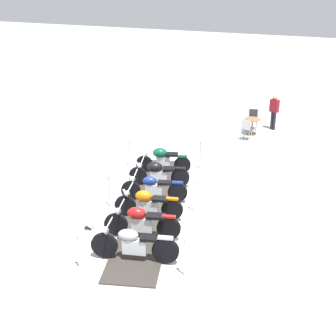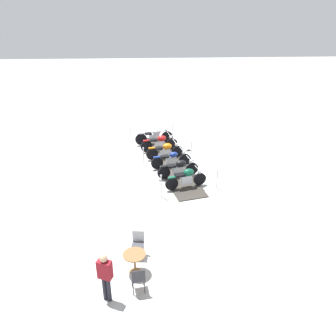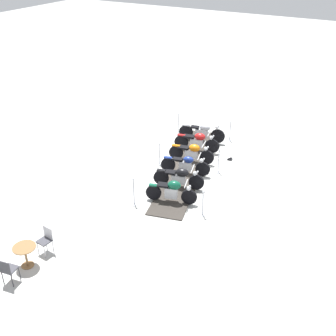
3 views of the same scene
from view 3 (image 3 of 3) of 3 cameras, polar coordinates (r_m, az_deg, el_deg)
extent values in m
plane|color=silver|center=(19.16, 2.69, 0.01)|extent=(80.00, 80.00, 0.00)
cube|color=#38332D|center=(19.15, 2.69, 0.06)|extent=(8.04, 3.24, 0.04)
cylinder|color=black|center=(16.48, 2.82, -3.86)|extent=(0.28, 0.62, 0.61)
cylinder|color=black|center=(16.73, -1.93, -3.27)|extent=(0.28, 0.62, 0.61)
cube|color=silver|center=(16.55, 0.43, -3.33)|extent=(0.32, 0.52, 0.44)
ellipsoid|color=#0F5138|center=(16.33, 0.84, -2.29)|extent=(0.48, 0.60, 0.35)
cube|color=black|center=(16.44, -0.66, -2.26)|extent=(0.43, 0.50, 0.08)
cube|color=#0F5138|center=(16.56, -1.95, -2.29)|extent=(0.22, 0.36, 0.06)
cylinder|color=silver|center=(16.35, 2.62, -3.07)|extent=(0.14, 0.26, 0.53)
cylinder|color=silver|center=(16.19, 2.42, -2.08)|extent=(0.62, 0.21, 0.04)
sphere|color=silver|center=(16.28, 2.75, -2.72)|extent=(0.18, 0.18, 0.18)
cylinder|color=black|center=(17.40, 3.79, -1.90)|extent=(0.28, 0.64, 0.63)
cylinder|color=black|center=(17.69, -0.92, -1.28)|extent=(0.28, 0.64, 0.63)
cube|color=silver|center=(17.51, 1.42, -1.48)|extent=(0.36, 0.61, 0.36)
ellipsoid|color=black|center=(17.32, 1.89, -0.61)|extent=(0.47, 0.61, 0.34)
cube|color=black|center=(17.44, 0.33, -0.56)|extent=(0.40, 0.48, 0.08)
cube|color=black|center=(17.51, -0.93, -0.30)|extent=(0.23, 0.38, 0.06)
cylinder|color=silver|center=(17.28, 3.53, -1.09)|extent=(0.15, 0.33, 0.54)
cylinder|color=silver|center=(17.13, 3.28, -0.10)|extent=(0.71, 0.22, 0.04)
sphere|color=silver|center=(17.21, 3.58, -0.72)|extent=(0.18, 0.18, 0.18)
cylinder|color=black|center=(18.37, 4.64, -0.14)|extent=(0.26, 0.64, 0.64)
cylinder|color=black|center=(18.66, 0.01, 0.45)|extent=(0.26, 0.64, 0.64)
cube|color=silver|center=(18.47, 2.31, 0.30)|extent=(0.32, 0.57, 0.39)
ellipsoid|color=navy|center=(18.30, 2.74, 1.11)|extent=(0.38, 0.51, 0.28)
cube|color=black|center=(18.41, 1.30, 1.17)|extent=(0.35, 0.48, 0.08)
cube|color=navy|center=(18.49, 0.01, 1.40)|extent=(0.21, 0.37, 0.06)
cylinder|color=silver|center=(18.25, 4.40, 0.63)|extent=(0.15, 0.33, 0.54)
cylinder|color=silver|center=(18.11, 4.18, 1.58)|extent=(0.69, 0.21, 0.04)
sphere|color=silver|center=(18.19, 4.46, 0.98)|extent=(0.18, 0.18, 0.18)
cylinder|color=black|center=(19.32, 5.18, 1.43)|extent=(0.23, 0.67, 0.66)
cylinder|color=black|center=(19.66, 1.07, 2.06)|extent=(0.23, 0.67, 0.66)
cube|color=silver|center=(19.46, 3.11, 1.86)|extent=(0.30, 0.60, 0.38)
ellipsoid|color=#D16B0F|center=(19.28, 3.54, 2.68)|extent=(0.43, 0.56, 0.34)
cube|color=black|center=(19.43, 2.08, 2.76)|extent=(0.39, 0.54, 0.08)
cube|color=#D16B0F|center=(19.50, 1.08, 3.00)|extent=(0.19, 0.38, 0.06)
cylinder|color=silver|center=(19.21, 4.97, 2.21)|extent=(0.13, 0.32, 0.56)
cylinder|color=silver|center=(19.08, 4.77, 3.15)|extent=(0.73, 0.17, 0.04)
sphere|color=silver|center=(19.15, 5.04, 2.57)|extent=(0.18, 0.18, 0.18)
cylinder|color=black|center=(20.34, 5.90, 2.91)|extent=(0.25, 0.68, 0.68)
cylinder|color=black|center=(20.65, 1.79, 3.47)|extent=(0.25, 0.68, 0.68)
cube|color=silver|center=(20.46, 3.84, 3.33)|extent=(0.31, 0.62, 0.41)
ellipsoid|color=#AD1919|center=(20.28, 4.28, 4.17)|extent=(0.45, 0.59, 0.35)
cube|color=black|center=(20.41, 2.79, 4.24)|extent=(0.42, 0.58, 0.08)
cube|color=#AD1919|center=(20.49, 1.81, 4.40)|extent=(0.20, 0.39, 0.06)
cylinder|color=silver|center=(20.23, 5.69, 3.67)|extent=(0.14, 0.34, 0.57)
cylinder|color=silver|center=(20.10, 5.49, 4.60)|extent=(0.69, 0.18, 0.04)
sphere|color=silver|center=(20.17, 5.74, 4.05)|extent=(0.18, 0.18, 0.18)
cylinder|color=black|center=(21.34, 6.61, 4.22)|extent=(0.25, 0.72, 0.71)
cylinder|color=black|center=(21.67, 2.40, 4.80)|extent=(0.25, 0.72, 0.71)
cube|color=silver|center=(21.47, 4.49, 4.62)|extent=(0.32, 0.66, 0.41)
ellipsoid|color=#B7BAC1|center=(21.31, 4.94, 5.39)|extent=(0.40, 0.58, 0.30)
cube|color=black|center=(21.43, 3.58, 5.46)|extent=(0.35, 0.45, 0.08)
cube|color=#B7BAC1|center=(21.52, 2.42, 5.74)|extent=(0.21, 0.41, 0.06)
cylinder|color=silver|center=(21.23, 6.45, 4.99)|extent=(0.13, 0.30, 0.61)
cylinder|color=silver|center=(21.10, 6.30, 5.92)|extent=(0.65, 0.17, 0.04)
sphere|color=silver|center=(21.16, 6.53, 5.38)|extent=(0.18, 0.18, 0.18)
cylinder|color=silver|center=(18.94, 6.65, -0.49)|extent=(0.31, 0.31, 0.03)
cylinder|color=silver|center=(18.70, 6.74, 0.87)|extent=(0.05, 0.05, 1.00)
sphere|color=silver|center=(18.45, 6.83, 2.34)|extent=(0.09, 0.09, 0.09)
cylinder|color=silver|center=(16.72, -4.50, -4.75)|extent=(0.34, 0.34, 0.03)
cylinder|color=silver|center=(16.43, -4.57, -3.20)|extent=(0.05, 0.05, 1.04)
sphere|color=silver|center=(16.14, -4.65, -1.53)|extent=(0.09, 0.09, 0.09)
cylinder|color=silver|center=(16.12, 4.58, -6.19)|extent=(0.29, 0.29, 0.03)
cylinder|color=silver|center=(15.85, 4.65, -4.75)|extent=(0.05, 0.05, 0.95)
sphere|color=silver|center=(15.57, 4.72, -3.18)|extent=(0.09, 0.09, 0.09)
cylinder|color=silver|center=(22.37, 1.34, 4.53)|extent=(0.30, 0.30, 0.03)
cylinder|color=silver|center=(22.15, 1.35, 5.78)|extent=(0.05, 0.05, 1.04)
sphere|color=silver|center=(21.94, 1.37, 7.12)|extent=(0.09, 0.09, 0.09)
cylinder|color=silver|center=(21.92, 8.17, 3.69)|extent=(0.30, 0.30, 0.03)
cylinder|color=silver|center=(21.73, 8.25, 4.82)|extent=(0.05, 0.05, 0.92)
sphere|color=silver|center=(21.53, 8.34, 6.02)|extent=(0.09, 0.09, 0.09)
cylinder|color=silver|center=(19.46, -1.16, 0.56)|extent=(0.33, 0.33, 0.03)
cylinder|color=silver|center=(19.22, -1.17, 1.87)|extent=(0.05, 0.05, 0.98)
sphere|color=silver|center=(18.99, -1.19, 3.28)|extent=(0.09, 0.09, 0.09)
cube|color=#333338|center=(20.09, 8.18, 1.22)|extent=(0.36, 0.27, 0.02)
cube|color=white|center=(20.03, 8.21, 1.53)|extent=(0.34, 0.30, 0.15)
cylinder|color=olive|center=(14.60, -18.13, -12.17)|extent=(0.40, 0.40, 0.02)
cylinder|color=olive|center=(14.38, -18.35, -11.09)|extent=(0.07, 0.07, 0.69)
cylinder|color=olive|center=(14.16, -18.58, -9.97)|extent=(0.72, 0.72, 0.03)
cylinder|color=#2D2D33|center=(14.24, -20.23, -12.65)|extent=(0.03, 0.03, 0.47)
cylinder|color=#2D2D33|center=(14.05, -19.13, -13.07)|extent=(0.03, 0.03, 0.47)
cylinder|color=#2D2D33|center=(14.06, -21.10, -13.46)|extent=(0.03, 0.03, 0.47)
cylinder|color=#2D2D33|center=(13.87, -20.00, -13.90)|extent=(0.03, 0.03, 0.47)
cube|color=#3F3F47|center=(13.89, -20.30, -12.48)|extent=(0.46, 0.46, 0.04)
cube|color=#2D2D33|center=(13.65, -20.95, -12.22)|extent=(0.09, 0.40, 0.41)
cylinder|color=#B7B7BC|center=(14.59, -16.05, -10.68)|extent=(0.03, 0.03, 0.47)
cylinder|color=#B7B7BC|center=(14.82, -16.91, -10.14)|extent=(0.03, 0.03, 0.47)
cylinder|color=#B7B7BC|center=(14.75, -15.04, -10.04)|extent=(0.03, 0.03, 0.47)
cylinder|color=#B7B7BC|center=(14.97, -15.89, -9.52)|extent=(0.03, 0.03, 0.47)
cube|color=#3F3F47|center=(14.63, -16.11, -9.31)|extent=(0.44, 0.44, 0.04)
cube|color=#B7B7BC|center=(14.57, -15.67, -8.25)|extent=(0.07, 0.40, 0.42)
camera|label=1|loc=(30.32, 5.13, 25.14)|focal=51.57mm
camera|label=2|loc=(8.64, -67.40, 0.38)|focal=35.72mm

